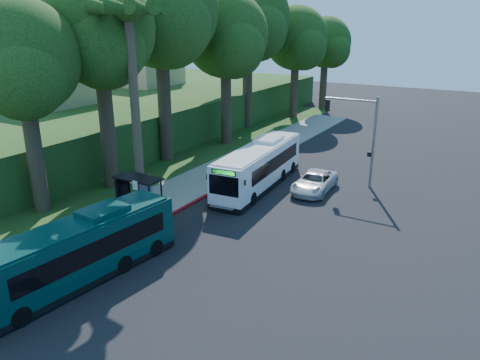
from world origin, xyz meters
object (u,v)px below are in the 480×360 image
Objects in this scene: teal_bus at (76,252)px; pickup at (314,182)px; white_bus at (259,165)px; bus_shelter at (137,187)px.

pickup is (5.23, 17.95, -0.90)m from teal_bus.
teal_bus reaches higher than pickup.
bus_shelter is at bearing -122.52° from white_bus.
white_bus reaches higher than pickup.
white_bus is (4.59, 8.64, -0.10)m from bus_shelter.
pickup is (4.11, 1.12, -0.98)m from white_bus.
teal_bus is 2.17× the size of pickup.
bus_shelter is 13.12m from pickup.
bus_shelter is at bearing 118.88° from teal_bus.
white_bus is at bearing -167.56° from pickup.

